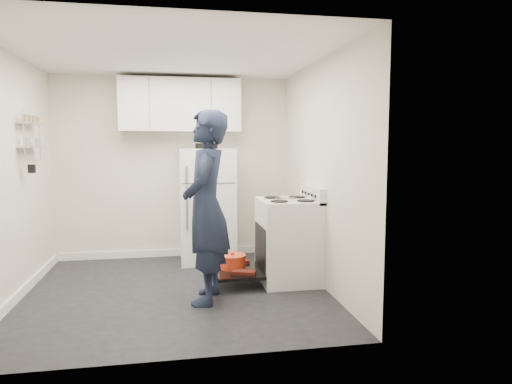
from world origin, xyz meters
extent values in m
cube|color=black|center=(0.00, 0.00, 0.00)|extent=(3.20, 3.20, 0.01)
cube|color=white|center=(0.00, 0.00, 2.50)|extent=(3.20, 3.20, 0.01)
cube|color=beige|center=(0.00, 1.60, 1.25)|extent=(3.20, 0.01, 2.50)
cube|color=beige|center=(0.00, -1.60, 1.25)|extent=(3.20, 0.01, 2.50)
cube|color=beige|center=(-1.60, 0.00, 1.25)|extent=(0.01, 3.20, 2.50)
cube|color=beige|center=(1.60, 0.00, 1.25)|extent=(0.01, 3.20, 2.50)
cube|color=white|center=(-1.59, 0.00, 0.05)|extent=(0.03, 3.20, 0.10)
cube|color=white|center=(0.00, 1.59, 0.05)|extent=(3.20, 0.03, 0.10)
cube|color=silver|center=(1.28, 0.15, 0.46)|extent=(0.65, 0.76, 0.92)
cube|color=black|center=(1.21, 0.15, 0.40)|extent=(0.53, 0.60, 0.52)
cube|color=orange|center=(1.48, 0.15, 0.40)|extent=(0.02, 0.56, 0.46)
cylinder|color=black|center=(1.26, 0.15, 0.22)|extent=(0.34, 0.34, 0.02)
cube|color=silver|center=(1.56, 0.15, 1.01)|extent=(0.08, 0.76, 0.18)
cube|color=silver|center=(1.28, 0.15, 0.94)|extent=(0.65, 0.76, 0.03)
cube|color=#B2B2B7|center=(1.23, 0.10, 0.97)|extent=(0.22, 0.03, 0.01)
cube|color=black|center=(0.68, 0.15, 0.14)|extent=(0.55, 0.70, 0.03)
cylinder|color=#B2B2B7|center=(0.43, 0.15, 0.18)|extent=(0.02, 0.66, 0.02)
cylinder|color=red|center=(0.63, 0.21, 0.23)|extent=(0.30, 0.30, 0.14)
cylinder|color=red|center=(0.63, 0.21, 0.31)|extent=(0.31, 0.31, 0.02)
sphere|color=red|center=(0.63, 0.21, 0.34)|extent=(0.04, 0.04, 0.04)
cube|color=maroon|center=(0.73, -0.03, 0.18)|extent=(0.29, 0.20, 0.04)
cube|color=maroon|center=(0.73, 0.42, 0.18)|extent=(0.28, 0.17, 0.04)
cube|color=white|center=(0.43, 1.25, 0.76)|extent=(0.72, 0.70, 1.52)
cube|color=#4C4C4C|center=(0.43, 0.90, 1.09)|extent=(0.68, 0.01, 0.01)
cube|color=#B2B2B7|center=(0.15, 0.88, 1.21)|extent=(0.03, 0.03, 0.20)
cube|color=#B2B2B7|center=(0.15, 0.88, 0.79)|extent=(0.03, 0.03, 0.55)
cylinder|color=black|center=(0.43, 1.25, 1.56)|extent=(0.30, 0.30, 0.07)
cube|color=#C73844|center=(0.48, 0.89, 0.70)|extent=(0.10, 0.01, 0.10)
cube|color=gold|center=(0.28, 0.89, 1.28)|extent=(0.06, 0.01, 0.06)
cube|color=#D65A19|center=(0.53, 0.89, 1.35)|extent=(0.07, 0.01, 0.07)
cube|color=silver|center=(0.10, 1.43, 2.10)|extent=(1.60, 0.33, 0.70)
cube|color=#B2B2B7|center=(-1.52, 0.50, 1.80)|extent=(0.14, 0.60, 0.02)
cube|color=#B2B2B7|center=(-1.52, 0.50, 1.55)|extent=(0.14, 0.60, 0.02)
cylinder|color=black|center=(-1.49, 0.32, 1.32)|extent=(0.08, 0.08, 0.09)
imported|color=#161D32|center=(0.30, -0.36, 0.96)|extent=(0.59, 0.78, 1.92)
camera|label=1|loc=(-0.02, -4.86, 1.58)|focal=32.00mm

